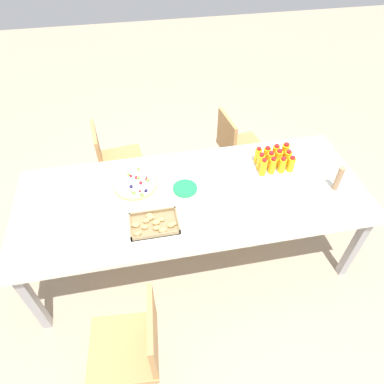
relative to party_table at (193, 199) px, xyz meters
The scene contains 22 objects.
ground_plane 0.70m from the party_table, ahead, with size 12.00×12.00×0.00m, color tan.
party_table is the anchor object (origin of this frame).
chair_far_right 1.04m from the party_table, 59.64° to the left, with size 0.43×0.43×0.83m.
chair_near_left 1.03m from the party_table, 125.78° to the right, with size 0.45×0.45×0.83m.
chair_near_right 1.04m from the party_table, 54.84° to the right, with size 0.44×0.44×0.83m.
juice_bottle_0 0.85m from the party_table, 161.87° to the right, with size 0.06×0.06×0.15m.
juice_bottle_1 0.77m from the party_table, 160.10° to the right, with size 0.06×0.06×0.15m.
juice_bottle_2 0.71m from the party_table, 157.97° to the right, with size 0.06×0.06×0.14m.
juice_bottle_3 0.64m from the party_table, 155.36° to the right, with size 0.05×0.05×0.14m.
juice_bottle_4 0.82m from the party_table, 166.54° to the right, with size 0.06×0.06×0.13m.
juice_bottle_5 0.75m from the party_table, 164.75° to the right, with size 0.06×0.06×0.15m.
juice_bottle_6 0.69m from the party_table, 163.58° to the right, with size 0.06×0.06×0.14m.
juice_bottle_7 0.61m from the party_table, 161.88° to the right, with size 0.06×0.06×0.14m.
juice_bottle_8 0.81m from the party_table, behind, with size 0.06×0.06×0.13m.
juice_bottle_9 0.74m from the party_table, behind, with size 0.06×0.06×0.13m.
juice_bottle_10 0.66m from the party_table, 169.35° to the right, with size 0.05×0.05×0.14m.
juice_bottle_11 0.59m from the party_table, 168.68° to the right, with size 0.05×0.05×0.15m.
fruit_pizza 0.44m from the party_table, 23.14° to the right, with size 0.33×0.33×0.05m.
snack_tray 0.40m from the party_table, 37.18° to the left, with size 0.32×0.22×0.04m.
plate_stack 0.10m from the party_table, 50.04° to the right, with size 0.18×0.18×0.02m.
napkin_stack 0.29m from the party_table, 164.65° to the right, with size 0.15×0.15×0.01m, color white.
cardboard_tube 1.06m from the party_table, behind, with size 0.04×0.04×0.20m, color #9E7A56.
Camera 1 is at (0.33, 1.67, 2.49)m, focal length 31.40 mm.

